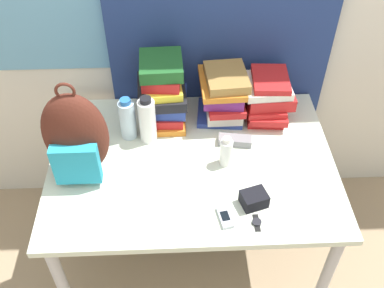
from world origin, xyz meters
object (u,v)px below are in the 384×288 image
(sunglasses_case, at_px, (235,140))
(water_bottle, at_px, (128,119))
(book_stack_left, at_px, (163,92))
(cell_phone, at_px, (225,217))
(book_stack_right, at_px, (267,97))
(sports_bottle, at_px, (147,120))
(wristwatch, at_px, (257,222))
(camera_pouch, at_px, (254,199))
(sunscreen_bottle, at_px, (226,152))
(backpack, at_px, (76,137))
(book_stack_center, at_px, (223,94))

(sunglasses_case, bearing_deg, water_bottle, 171.43)
(book_stack_left, distance_m, cell_phone, 0.68)
(book_stack_right, bearing_deg, water_bottle, -169.10)
(sports_bottle, distance_m, wristwatch, 0.66)
(water_bottle, relative_size, camera_pouch, 1.80)
(wristwatch, bearing_deg, water_bottle, 135.00)
(book_stack_left, distance_m, camera_pouch, 0.67)
(sunscreen_bottle, bearing_deg, book_stack_right, 55.16)
(book_stack_left, xyz_separation_m, sports_bottle, (-0.07, -0.15, -0.04))
(sports_bottle, relative_size, camera_pouch, 2.00)
(backpack, distance_m, sunglasses_case, 0.71)
(backpack, distance_m, book_stack_center, 0.72)
(backpack, height_order, camera_pouch, backpack)
(sunscreen_bottle, distance_m, sunglasses_case, 0.14)
(sports_bottle, bearing_deg, cell_phone, -56.61)
(sunscreen_bottle, xyz_separation_m, wristwatch, (0.09, -0.33, -0.06))
(book_stack_left, height_order, cell_phone, book_stack_left)
(sports_bottle, relative_size, cell_phone, 2.17)
(water_bottle, distance_m, wristwatch, 0.74)
(book_stack_right, xyz_separation_m, cell_phone, (-0.25, -0.62, -0.10))
(book_stack_right, distance_m, sunglasses_case, 0.27)
(book_stack_center, height_order, book_stack_right, book_stack_center)
(book_stack_left, bearing_deg, sports_bottle, -114.73)
(book_stack_right, xyz_separation_m, sunscreen_bottle, (-0.22, -0.32, -0.04))
(book_stack_left, relative_size, sports_bottle, 1.37)
(book_stack_right, xyz_separation_m, camera_pouch, (-0.13, -0.55, -0.08))
(sports_bottle, relative_size, sunglasses_case, 1.52)
(cell_phone, xyz_separation_m, camera_pouch, (0.12, 0.07, 0.02))
(backpack, height_order, book_stack_center, backpack)
(camera_pouch, bearing_deg, wristwatch, -90.25)
(backpack, xyz_separation_m, water_bottle, (0.19, 0.21, -0.09))
(book_stack_center, relative_size, sports_bottle, 1.17)
(backpack, bearing_deg, sports_bottle, 34.31)
(cell_phone, xyz_separation_m, sunglasses_case, (0.09, 0.42, 0.01))
(sports_bottle, height_order, sunscreen_bottle, sports_bottle)
(sports_bottle, bearing_deg, camera_pouch, -42.94)
(book_stack_left, height_order, book_stack_center, book_stack_left)
(book_stack_center, xyz_separation_m, sports_bottle, (-0.35, -0.15, -0.02))
(book_stack_right, height_order, water_bottle, book_stack_right)
(book_stack_right, height_order, cell_phone, book_stack_right)
(book_stack_left, bearing_deg, backpack, -135.46)
(sunglasses_case, distance_m, wristwatch, 0.45)
(sunglasses_case, height_order, camera_pouch, camera_pouch)
(backpack, height_order, wristwatch, backpack)
(backpack, bearing_deg, sunscreen_bottle, 1.70)
(book_stack_right, distance_m, wristwatch, 0.67)
(water_bottle, distance_m, sunscreen_bottle, 0.47)
(sunglasses_case, bearing_deg, sunscreen_bottle, -114.47)
(book_stack_center, height_order, sunscreen_bottle, book_stack_center)
(sunscreen_bottle, height_order, sunglasses_case, sunscreen_bottle)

